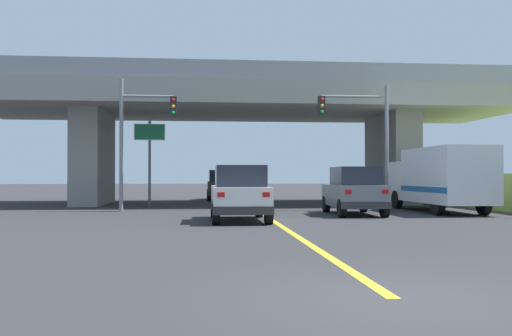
{
  "coord_description": "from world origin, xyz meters",
  "views": [
    {
      "loc": [
        -2.56,
        -7.39,
        1.66
      ],
      "look_at": [
        0.12,
        20.9,
        2.04
      ],
      "focal_mm": 39.61,
      "sensor_mm": 36.0,
      "label": 1
    }
  ],
  "objects_px": {
    "suv_lead": "(240,193)",
    "traffic_signal_farside": "(139,129)",
    "box_truck": "(440,178)",
    "sedan_oncoming": "(222,185)",
    "suv_crossing": "(354,191)",
    "traffic_signal_nearside": "(364,129)",
    "highway_sign": "(150,143)"
  },
  "relations": [
    {
      "from": "suv_lead",
      "to": "traffic_signal_farside",
      "type": "xyz_separation_m",
      "value": [
        -4.3,
        6.06,
        2.81
      ]
    },
    {
      "from": "box_truck",
      "to": "sedan_oncoming",
      "type": "bearing_deg",
      "value": 124.63
    },
    {
      "from": "sedan_oncoming",
      "to": "traffic_signal_farside",
      "type": "xyz_separation_m",
      "value": [
        -4.24,
        -11.8,
        2.82
      ]
    },
    {
      "from": "suv_crossing",
      "to": "traffic_signal_farside",
      "type": "height_order",
      "value": "traffic_signal_farside"
    },
    {
      "from": "box_truck",
      "to": "traffic_signal_nearside",
      "type": "xyz_separation_m",
      "value": [
        -2.96,
        1.89,
        2.36
      ]
    },
    {
      "from": "traffic_signal_nearside",
      "to": "highway_sign",
      "type": "distance_m",
      "value": 11.67
    },
    {
      "from": "traffic_signal_nearside",
      "to": "traffic_signal_farside",
      "type": "distance_m",
      "value": 10.74
    },
    {
      "from": "sedan_oncoming",
      "to": "traffic_signal_nearside",
      "type": "xyz_separation_m",
      "value": [
        6.5,
        -11.81,
        2.9
      ]
    },
    {
      "from": "box_truck",
      "to": "traffic_signal_farside",
      "type": "relative_size",
      "value": 1.17
    },
    {
      "from": "box_truck",
      "to": "suv_crossing",
      "type": "bearing_deg",
      "value": -163.07
    },
    {
      "from": "box_truck",
      "to": "sedan_oncoming",
      "type": "distance_m",
      "value": 16.65
    },
    {
      "from": "suv_lead",
      "to": "sedan_oncoming",
      "type": "bearing_deg",
      "value": 90.18
    },
    {
      "from": "box_truck",
      "to": "traffic_signal_nearside",
      "type": "distance_m",
      "value": 4.23
    },
    {
      "from": "suv_lead",
      "to": "sedan_oncoming",
      "type": "xyz_separation_m",
      "value": [
        -0.06,
        17.86,
        -0.0
      ]
    },
    {
      "from": "suv_crossing",
      "to": "traffic_signal_nearside",
      "type": "xyz_separation_m",
      "value": [
        1.4,
        3.21,
        2.9
      ]
    },
    {
      "from": "box_truck",
      "to": "traffic_signal_nearside",
      "type": "bearing_deg",
      "value": 147.49
    },
    {
      "from": "suv_crossing",
      "to": "sedan_oncoming",
      "type": "height_order",
      "value": "same"
    },
    {
      "from": "sedan_oncoming",
      "to": "traffic_signal_farside",
      "type": "height_order",
      "value": "traffic_signal_farside"
    },
    {
      "from": "sedan_oncoming",
      "to": "traffic_signal_nearside",
      "type": "bearing_deg",
      "value": -61.18
    },
    {
      "from": "traffic_signal_nearside",
      "to": "sedan_oncoming",
      "type": "bearing_deg",
      "value": 118.82
    },
    {
      "from": "box_truck",
      "to": "highway_sign",
      "type": "xyz_separation_m",
      "value": [
        -13.64,
        6.57,
        1.89
      ]
    },
    {
      "from": "suv_lead",
      "to": "suv_crossing",
      "type": "bearing_deg",
      "value": 29.35
    },
    {
      "from": "suv_crossing",
      "to": "box_truck",
      "type": "height_order",
      "value": "box_truck"
    },
    {
      "from": "sedan_oncoming",
      "to": "traffic_signal_farside",
      "type": "bearing_deg",
      "value": -109.78
    },
    {
      "from": "box_truck",
      "to": "traffic_signal_farside",
      "type": "bearing_deg",
      "value": 172.12
    },
    {
      "from": "suv_crossing",
      "to": "traffic_signal_farside",
      "type": "distance_m",
      "value": 10.28
    },
    {
      "from": "suv_lead",
      "to": "highway_sign",
      "type": "bearing_deg",
      "value": 111.55
    },
    {
      "from": "box_truck",
      "to": "sedan_oncoming",
      "type": "height_order",
      "value": "box_truck"
    },
    {
      "from": "traffic_signal_farside",
      "to": "traffic_signal_nearside",
      "type": "bearing_deg",
      "value": -0.05
    },
    {
      "from": "traffic_signal_nearside",
      "to": "traffic_signal_farside",
      "type": "xyz_separation_m",
      "value": [
        -10.74,
        0.01,
        -0.08
      ]
    },
    {
      "from": "box_truck",
      "to": "highway_sign",
      "type": "bearing_deg",
      "value": 154.27
    },
    {
      "from": "traffic_signal_farside",
      "to": "highway_sign",
      "type": "bearing_deg",
      "value": 89.26
    }
  ]
}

